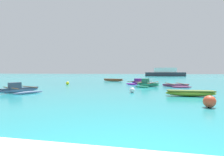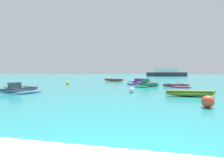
{
  "view_description": "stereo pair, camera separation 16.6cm",
  "coord_description": "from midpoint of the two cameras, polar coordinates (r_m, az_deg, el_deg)",
  "views": [
    {
      "loc": [
        0.14,
        -2.3,
        1.61
      ],
      "look_at": [
        -3.68,
        16.53,
        0.25
      ],
      "focal_mm": 28.0,
      "sensor_mm": 36.0,
      "label": 1
    },
    {
      "loc": [
        0.3,
        -2.27,
        1.61
      ],
      "look_at": [
        -3.68,
        16.53,
        0.25
      ],
      "focal_mm": 28.0,
      "sensor_mm": 36.0,
      "label": 2
    }
  ],
  "objects": [
    {
      "name": "moored_boat_1",
      "position": [
        22.87,
        8.87,
        0.57
      ],
      "size": [
        3.56,
        4.01,
        0.72
      ],
      "rotation": [
        0.0,
        0.0,
        -0.63
      ],
      "color": "purple",
      "rests_on": "ground_plane"
    },
    {
      "name": "moored_boat_2",
      "position": [
        19.61,
        11.32,
        0.09
      ],
      "size": [
        2.69,
        4.4,
        0.85
      ],
      "rotation": [
        0.0,
        0.0,
        -0.31
      ],
      "color": "#31AB7D",
      "rests_on": "ground_plane"
    },
    {
      "name": "mooring_buoy_2",
      "position": [
        8.97,
        28.76,
        -5.03
      ],
      "size": [
        0.55,
        0.55,
        0.55
      ],
      "color": "#E54C2D",
      "rests_on": "ground_plane"
    },
    {
      "name": "distant_ferry",
      "position": [
        65.01,
        16.81,
        3.54
      ],
      "size": [
        13.68,
        3.01,
        3.01
      ],
      "color": "#2D333D",
      "rests_on": "ground_plane"
    },
    {
      "name": "mooring_buoy_1",
      "position": [
        13.43,
        6.26,
        -2.0
      ],
      "size": [
        0.4,
        0.4,
        0.4
      ],
      "color": "white",
      "rests_on": "ground_plane"
    },
    {
      "name": "moored_boat_0",
      "position": [
        12.53,
        23.86,
        -2.68
      ],
      "size": [
        3.17,
        0.74,
        0.39
      ],
      "rotation": [
        0.0,
        0.0,
        0.02
      ],
      "color": "#87AB2C",
      "rests_on": "ground_plane"
    },
    {
      "name": "moored_boat_4",
      "position": [
        15.34,
        -28.3,
        -1.52
      ],
      "size": [
        3.67,
        3.33,
        0.79
      ],
      "rotation": [
        0.0,
        0.0,
        1.09
      ],
      "color": "slate",
      "rests_on": "ground_plane"
    },
    {
      "name": "moored_boat_5",
      "position": [
        29.33,
        0.24,
        1.37
      ],
      "size": [
        3.7,
        1.54,
        0.43
      ],
      "rotation": [
        0.0,
        0.0,
        -0.25
      ],
      "color": "#A5502A",
      "rests_on": "ground_plane"
    },
    {
      "name": "moored_boat_3",
      "position": [
        20.06,
        19.89,
        -0.35
      ],
      "size": [
        2.95,
        3.88,
        0.34
      ],
      "rotation": [
        0.0,
        0.0,
        0.19
      ],
      "color": "#9D3F75",
      "rests_on": "ground_plane"
    },
    {
      "name": "mooring_buoy_0",
      "position": [
        22.1,
        -14.53,
        0.26
      ],
      "size": [
        0.4,
        0.4,
        0.4
      ],
      "color": "yellow",
      "rests_on": "ground_plane"
    }
  ]
}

